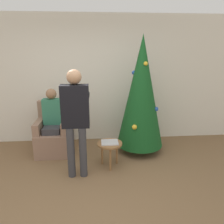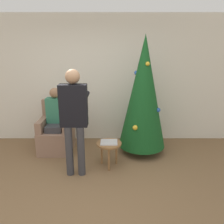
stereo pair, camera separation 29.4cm
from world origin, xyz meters
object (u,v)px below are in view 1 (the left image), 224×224
person_seated (52,118)px  side_stool (110,146)px  christmas_tree (141,92)px  person_standing (76,114)px  armchair (54,135)px

person_seated → side_stool: bearing=-31.6°
person_seated → christmas_tree: bearing=-3.0°
person_seated → person_standing: (0.53, -0.87, 0.33)m
armchair → person_standing: bearing=-59.4°
armchair → person_standing: person_standing is taller
christmas_tree → side_stool: 1.19m
christmas_tree → armchair: bearing=176.1°
armchair → person_standing: (0.53, -0.90, 0.68)m
armchair → side_stool: size_ratio=2.26×
christmas_tree → person_seated: 1.79m
armchair → person_seated: bearing=-90.0°
side_stool → armchair: bearing=147.3°
person_standing → armchair: bearing=120.6°
person_seated → side_stool: person_seated is taller
christmas_tree → side_stool: bearing=-138.5°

